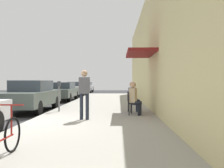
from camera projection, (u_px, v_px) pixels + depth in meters
ground_plane at (25, 126)px, 7.89m from camera, size 60.00×60.00×0.00m
sidewalk_slab at (99, 115)px, 9.82m from camera, size 4.50×32.00×0.12m
building_facade at (158, 44)px, 9.73m from camera, size 1.40×32.00×5.87m
parked_car_1 at (31, 96)px, 11.55m from camera, size 1.80×4.40×1.48m
parked_car_2 at (62, 91)px, 17.94m from camera, size 1.80×4.40×1.35m
parked_car_3 at (76, 88)px, 23.87m from camera, size 1.80×4.40×1.36m
parked_car_4 at (85, 87)px, 30.19m from camera, size 1.80×4.40×1.32m
parking_meter at (59, 94)px, 10.61m from camera, size 0.12×0.10×1.32m
cafe_chair_0 at (133, 102)px, 9.50m from camera, size 0.55×0.55×0.87m
seated_patron_0 at (135, 97)px, 9.48m from camera, size 0.51×0.46×1.29m
cafe_chair_1 at (132, 100)px, 10.31m from camera, size 0.54×0.54×0.87m
seated_patron_1 at (133, 96)px, 10.32m from camera, size 0.49×0.44×1.29m
pedestrian_standing at (84, 91)px, 8.35m from camera, size 0.36×0.22×1.70m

